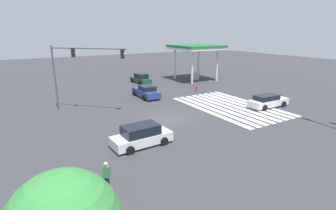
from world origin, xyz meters
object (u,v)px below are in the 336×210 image
Objects in this scene: car_1 at (141,136)px; fire_hydrant at (197,88)px; car_2 at (146,92)px; car_3 at (268,101)px; pedestrian at (106,175)px; traffic_signal_mast at (75,64)px; car_0 at (141,79)px.

car_1 is 5.24× the size of fire_hydrant.
car_3 is (-10.79, -9.55, -0.05)m from car_2.
car_3 is 2.87× the size of pedestrian.
car_0 is (10.51, -12.09, -4.18)m from traffic_signal_mast.
car_2 is (-8.84, 3.41, -0.01)m from car_0.
traffic_signal_mast reaches higher than car_3.
car_0 is at bearing 62.34° from car_1.
car_0 is 2.54× the size of pedestrian.
pedestrian is at bearing -135.55° from car_1.
car_0 is at bearing -20.68° from car_2.
traffic_signal_mast is 16.05m from pedestrian.
car_0 is at bearing 23.39° from fire_hydrant.
car_2 is at bearing 154.37° from car_0.
car_3 reaches higher than fire_hydrant.
traffic_signal_mast is 9.78m from car_2.
car_1 reaches higher than car_3.
car_0 is 20.57m from car_3.
car_3 is at bearing 18.43° from traffic_signal_mast.
car_2 is (12.78, -6.69, -0.02)m from car_1.
car_3 is 21.21m from pedestrian.
fire_hydrant is at bearing 102.79° from car_3.
car_2 reaches higher than car_3.
traffic_signal_mast reaches higher than pedestrian.
car_1 is at bearing 2.83° from pedestrian.
traffic_signal_mast is 1.49× the size of car_1.
car_2 is 2.77× the size of pedestrian.
fire_hydrant is (12.21, -14.17, -0.32)m from car_1.
fire_hydrant is (-0.57, -7.48, -0.29)m from car_2.
car_0 reaches higher than car_3.
car_1 reaches higher than car_2.
car_1 is 16.36m from car_3.
pedestrian is (-17.10, 10.70, 0.23)m from car_2.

